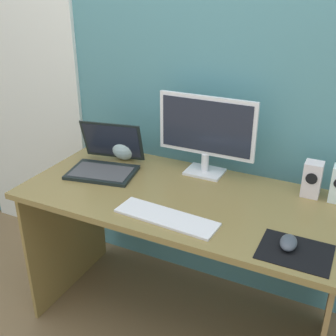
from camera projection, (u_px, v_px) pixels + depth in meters
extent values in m
plane|color=olive|center=(180.00, 320.00, 2.15)|extent=(8.00, 8.00, 0.00)
cube|color=teal|center=(220.00, 61.00, 1.97)|extent=(6.00, 0.04, 2.50)
cube|color=white|center=(24.00, 85.00, 2.54)|extent=(0.82, 0.02, 2.02)
cube|color=olive|center=(182.00, 197.00, 1.84)|extent=(1.43, 0.67, 0.03)
cube|color=olive|center=(68.00, 230.00, 2.27)|extent=(0.02, 0.63, 0.71)
cube|color=olive|center=(328.00, 310.00, 1.73)|extent=(0.02, 0.63, 0.71)
cube|color=white|center=(205.00, 172.00, 2.03)|extent=(0.18, 0.14, 0.01)
cylinder|color=white|center=(205.00, 162.00, 2.01)|extent=(0.04, 0.04, 0.09)
cube|color=white|center=(207.00, 126.00, 1.93)|extent=(0.48, 0.02, 0.28)
cube|color=#1E2333|center=(206.00, 127.00, 1.93)|extent=(0.44, 0.00, 0.25)
cube|color=white|center=(312.00, 179.00, 1.80)|extent=(0.08, 0.07, 0.16)
cylinder|color=black|center=(311.00, 179.00, 1.76)|extent=(0.05, 0.00, 0.05)
cube|color=black|center=(102.00, 172.00, 2.02)|extent=(0.35, 0.28, 0.02)
cube|color=#47474C|center=(101.00, 172.00, 2.01)|extent=(0.31, 0.22, 0.00)
cube|color=black|center=(112.00, 141.00, 2.10)|extent=(0.33, 0.13, 0.21)
cube|color=#1E2333|center=(112.00, 141.00, 2.10)|extent=(0.30, 0.12, 0.18)
sphere|color=silver|center=(125.00, 146.00, 2.17)|extent=(0.15, 0.15, 0.15)
cube|color=white|center=(166.00, 217.00, 1.66)|extent=(0.43, 0.15, 0.01)
cube|color=black|center=(295.00, 252.00, 1.46)|extent=(0.25, 0.20, 0.00)
ellipsoid|color=#424753|center=(289.00, 243.00, 1.47)|extent=(0.07, 0.10, 0.04)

